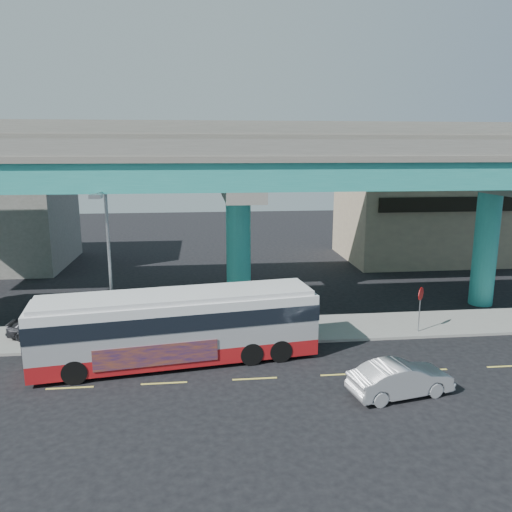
{
  "coord_description": "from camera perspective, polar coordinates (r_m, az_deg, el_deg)",
  "views": [
    {
      "loc": [
        -2.19,
        -20.78,
        10.07
      ],
      "look_at": [
        0.53,
        4.0,
        4.68
      ],
      "focal_mm": 35.0,
      "sensor_mm": 36.0,
      "label": 1
    }
  ],
  "objects": [
    {
      "name": "transit_bus",
      "position": [
        24.23,
        -8.91,
        -7.72
      ],
      "size": [
        13.56,
        4.72,
        3.42
      ],
      "rotation": [
        0.0,
        0.0,
        0.14
      ],
      "color": "#A11316",
      "rests_on": "ground"
    },
    {
      "name": "stop_sign",
      "position": [
        28.75,
        18.28,
        -4.76
      ],
      "size": [
        0.55,
        0.57,
        2.55
      ],
      "rotation": [
        0.0,
        0.0,
        0.41
      ],
      "color": "gray",
      "rests_on": "sidewalk"
    },
    {
      "name": "lane_markings",
      "position": [
        22.92,
        -0.14,
        -13.85
      ],
      "size": [
        58.0,
        0.12,
        0.01
      ],
      "color": "#D8C64C",
      "rests_on": "ground"
    },
    {
      "name": "street_lamp",
      "position": [
        25.07,
        -16.72,
        0.97
      ],
      "size": [
        0.5,
        2.63,
        8.14
      ],
      "color": "gray",
      "rests_on": "sidewalk"
    },
    {
      "name": "sedan",
      "position": [
        22.11,
        16.18,
        -13.33
      ],
      "size": [
        3.25,
        4.98,
        1.44
      ],
      "primitive_type": "imported",
      "rotation": [
        0.0,
        0.0,
        1.77
      ],
      "color": "#ABABB0",
      "rests_on": "ground"
    },
    {
      "name": "ground",
      "position": [
        23.19,
        -0.22,
        -13.53
      ],
      "size": [
        120.0,
        120.0,
        0.0
      ],
      "primitive_type": "plane",
      "color": "black",
      "rests_on": "ground"
    },
    {
      "name": "building_beige",
      "position": [
        48.63,
        18.38,
        3.82
      ],
      "size": [
        14.0,
        10.23,
        7.0
      ],
      "color": "tan",
      "rests_on": "ground"
    },
    {
      "name": "sidewalk",
      "position": [
        28.2,
        -1.41,
        -8.56
      ],
      "size": [
        70.0,
        4.0,
        0.15
      ],
      "primitive_type": "cube",
      "color": "gray",
      "rests_on": "ground"
    },
    {
      "name": "viaduct",
      "position": [
        29.98,
        -2.1,
        10.41
      ],
      "size": [
        52.0,
        12.4,
        11.7
      ],
      "color": "teal",
      "rests_on": "ground"
    },
    {
      "name": "parked_car",
      "position": [
        29.27,
        -23.15,
        -7.37
      ],
      "size": [
        1.82,
        3.73,
        1.22
      ],
      "primitive_type": "imported",
      "rotation": [
        0.0,
        0.0,
        1.52
      ],
      "color": "#2C2C31",
      "rests_on": "sidewalk"
    }
  ]
}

